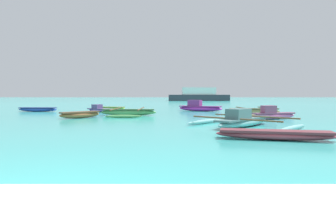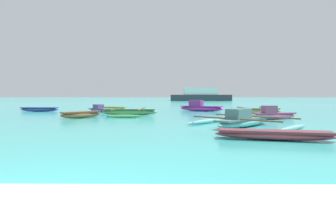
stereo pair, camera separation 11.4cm
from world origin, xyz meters
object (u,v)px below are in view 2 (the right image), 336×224
at_px(moored_boat_1, 274,135).
at_px(moored_boat_6, 243,121).
at_px(moored_boat_0, 200,107).
at_px(moored_boat_8, 39,109).
at_px(distant_ferry, 201,95).
at_px(moored_boat_3, 274,114).
at_px(moored_boat_5, 81,114).
at_px(moored_boat_9, 110,108).
at_px(moored_boat_7, 129,112).
at_px(moored_boat_2, 100,109).
at_px(moored_boat_4, 255,112).

xyz_separation_m(moored_boat_1, moored_boat_6, (-0.08, 3.77, 0.10)).
distance_m(moored_boat_0, moored_boat_6, 12.10).
relative_size(moored_boat_8, distant_ferry, 0.26).
bearing_deg(moored_boat_1, moored_boat_3, 84.53).
bearing_deg(moored_boat_6, moored_boat_5, 103.17).
bearing_deg(moored_boat_9, moored_boat_8, -134.71).
bearing_deg(moored_boat_5, moored_boat_7, -5.44).
relative_size(moored_boat_0, moored_boat_2, 1.64).
bearing_deg(moored_boat_3, moored_boat_5, 157.56).
height_order(moored_boat_2, moored_boat_3, moored_boat_3).
bearing_deg(moored_boat_5, moored_boat_8, 86.45).
height_order(moored_boat_0, moored_boat_6, moored_boat_0).
distance_m(moored_boat_2, moored_boat_8, 5.24).
distance_m(moored_boat_0, moored_boat_9, 8.48).
bearing_deg(moored_boat_1, moored_boat_5, 149.02).
bearing_deg(moored_boat_2, moored_boat_3, 1.78).
bearing_deg(moored_boat_1, moored_boat_9, 129.73).
height_order(moored_boat_1, moored_boat_2, moored_boat_2).
bearing_deg(moored_boat_8, moored_boat_3, -19.95).
bearing_deg(moored_boat_5, moored_boat_1, -87.50).
bearing_deg(moored_boat_9, moored_boat_4, -14.51).
height_order(moored_boat_6, moored_boat_7, moored_boat_6).
height_order(moored_boat_0, moored_boat_1, moored_boat_0).
xyz_separation_m(moored_boat_0, moored_boat_3, (3.45, -8.07, -0.05)).
xyz_separation_m(moored_boat_9, distant_ferry, (11.98, 35.28, 0.97)).
distance_m(moored_boat_0, moored_boat_8, 13.51).
distance_m(moored_boat_2, moored_boat_3, 13.64).
bearing_deg(moored_boat_9, moored_boat_5, -72.26).
bearing_deg(distant_ferry, moored_boat_3, -90.44).
distance_m(moored_boat_1, moored_boat_6, 3.77).
relative_size(moored_boat_0, moored_boat_4, 1.05).
bearing_deg(moored_boat_7, distant_ferry, 78.68).
bearing_deg(moored_boat_9, moored_boat_7, -52.08).
distance_m(moored_boat_1, moored_boat_4, 11.35).
relative_size(moored_boat_4, moored_boat_6, 0.69).
xyz_separation_m(moored_boat_7, moored_boat_9, (-2.82, 7.37, -0.07)).
bearing_deg(moored_boat_9, moored_boat_3, -24.61).
bearing_deg(moored_boat_4, moored_boat_6, -112.07).
xyz_separation_m(moored_boat_2, distant_ferry, (12.08, 38.62, 0.92)).
relative_size(moored_boat_1, moored_boat_3, 1.33).
height_order(moored_boat_2, moored_boat_8, moored_boat_2).
xyz_separation_m(moored_boat_0, moored_boat_5, (-8.05, -7.20, -0.11)).
bearing_deg(moored_boat_8, moored_boat_7, -25.15).
height_order(moored_boat_5, moored_boat_8, moored_boat_5).
bearing_deg(moored_boat_5, distant_ferry, 31.99).
relative_size(moored_boat_3, moored_boat_7, 0.68).
distance_m(moored_boat_6, distant_ferry, 49.70).
bearing_deg(moored_boat_3, moored_boat_4, 74.49).
bearing_deg(moored_boat_8, moored_boat_5, -46.61).
xyz_separation_m(moored_boat_0, moored_boat_4, (3.30, -4.78, -0.08)).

